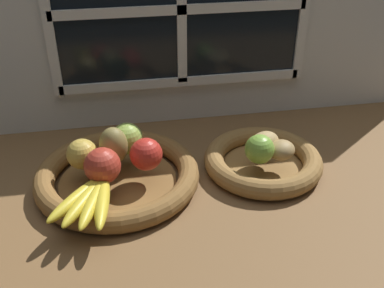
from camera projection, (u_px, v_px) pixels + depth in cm
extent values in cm
cube|color=brown|center=(202.00, 182.00, 105.32)|extent=(140.00, 90.00, 3.00)
cube|color=silver|center=(180.00, 21.00, 115.54)|extent=(140.00, 3.00, 55.00)
cube|color=black|center=(181.00, 9.00, 112.13)|extent=(64.00, 0.80, 38.00)
cube|color=white|center=(182.00, 9.00, 111.62)|extent=(2.40, 1.20, 38.00)
cube|color=white|center=(182.00, 9.00, 111.62)|extent=(64.00, 1.20, 2.40)
cube|color=white|center=(47.00, 16.00, 106.75)|extent=(2.40, 1.20, 40.40)
cube|color=white|center=(305.00, 3.00, 116.50)|extent=(2.40, 1.20, 40.40)
cube|color=white|center=(182.00, 81.00, 121.47)|extent=(64.00, 1.20, 2.40)
cylinder|color=brown|center=(118.00, 182.00, 102.05)|extent=(26.06, 26.06, 1.00)
torus|color=brown|center=(118.00, 175.00, 101.12)|extent=(36.37, 36.37, 4.59)
cylinder|color=olive|center=(262.00, 167.00, 107.17)|extent=(18.78, 18.78, 1.00)
torus|color=olive|center=(263.00, 160.00, 106.24)|extent=(27.49, 27.49, 4.59)
sphere|color=gold|center=(82.00, 154.00, 98.06)|extent=(6.72, 6.72, 6.72)
sphere|color=#99B74C|center=(127.00, 139.00, 103.19)|extent=(7.24, 7.24, 7.24)
sphere|color=#B73828|center=(102.00, 166.00, 93.38)|extent=(7.65, 7.65, 7.65)
sphere|color=red|center=(146.00, 154.00, 97.68)|extent=(7.10, 7.10, 7.10)
ellipsoid|color=olive|center=(114.00, 146.00, 99.33)|extent=(8.15, 8.08, 8.56)
ellipsoid|color=yellow|center=(78.00, 197.00, 88.42)|extent=(12.84, 15.04, 2.73)
ellipsoid|color=yellow|center=(85.00, 199.00, 87.86)|extent=(10.31, 16.43, 2.73)
ellipsoid|color=yellow|center=(94.00, 200.00, 87.57)|extent=(7.38, 17.19, 2.73)
ellipsoid|color=yellow|center=(102.00, 201.00, 87.57)|extent=(4.15, 17.27, 2.73)
sphere|color=brown|center=(105.00, 175.00, 94.85)|extent=(2.45, 2.45, 2.45)
ellipsoid|color=tan|center=(265.00, 143.00, 103.74)|extent=(9.11, 8.38, 5.05)
ellipsoid|color=#A38451|center=(281.00, 150.00, 101.90)|extent=(8.04, 7.84, 4.24)
sphere|color=#7AAD3D|center=(259.00, 149.00, 99.95)|extent=(6.55, 6.55, 6.55)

